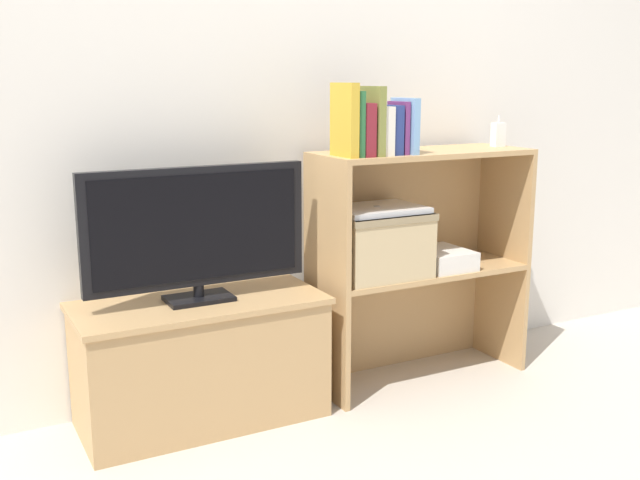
{
  "coord_description": "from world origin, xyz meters",
  "views": [
    {
      "loc": [
        -1.22,
        -2.15,
        1.16
      ],
      "look_at": [
        0.0,
        0.16,
        0.6
      ],
      "focal_mm": 42.0,
      "sensor_mm": 36.0,
      "label": 1
    }
  ],
  "objects_px": {
    "tv": "(197,230)",
    "storage_basket_left": "(376,241)",
    "book_plum": "(398,128)",
    "magazine_stack": "(441,259)",
    "book_forest": "(353,124)",
    "baby_monitor": "(498,134)",
    "book_olive": "(371,121)",
    "book_navy": "(390,130)",
    "book_ivory": "(380,131)",
    "book_skyblue": "(405,126)",
    "book_maroon": "(361,129)",
    "tv_stand": "(201,361)",
    "book_mustard": "(344,120)",
    "laptop": "(377,209)"
  },
  "relations": [
    {
      "from": "book_olive",
      "to": "magazine_stack",
      "type": "height_order",
      "value": "book_olive"
    },
    {
      "from": "book_maroon",
      "to": "laptop",
      "type": "relative_size",
      "value": 0.55
    },
    {
      "from": "baby_monitor",
      "to": "laptop",
      "type": "height_order",
      "value": "baby_monitor"
    },
    {
      "from": "tv_stand",
      "to": "baby_monitor",
      "type": "height_order",
      "value": "baby_monitor"
    },
    {
      "from": "book_forest",
      "to": "magazine_stack",
      "type": "xyz_separation_m",
      "value": [
        0.42,
        0.02,
        -0.53
      ]
    },
    {
      "from": "tv",
      "to": "book_plum",
      "type": "xyz_separation_m",
      "value": [
        0.74,
        -0.08,
        0.32
      ]
    },
    {
      "from": "book_forest",
      "to": "book_plum",
      "type": "distance_m",
      "value": 0.19
    },
    {
      "from": "book_maroon",
      "to": "book_plum",
      "type": "xyz_separation_m",
      "value": [
        0.15,
        0.0,
        0.0
      ]
    },
    {
      "from": "book_maroon",
      "to": "tv_stand",
      "type": "bearing_deg",
      "value": 171.99
    },
    {
      "from": "magazine_stack",
      "to": "laptop",
      "type": "bearing_deg",
      "value": 175.81
    },
    {
      "from": "storage_basket_left",
      "to": "laptop",
      "type": "distance_m",
      "value": 0.12
    },
    {
      "from": "book_forest",
      "to": "book_plum",
      "type": "bearing_deg",
      "value": 0.0
    },
    {
      "from": "book_ivory",
      "to": "magazine_stack",
      "type": "bearing_deg",
      "value": 4.54
    },
    {
      "from": "book_mustard",
      "to": "book_ivory",
      "type": "distance_m",
      "value": 0.15
    },
    {
      "from": "storage_basket_left",
      "to": "book_forest",
      "type": "bearing_deg",
      "value": -160.82
    },
    {
      "from": "tv",
      "to": "book_navy",
      "type": "distance_m",
      "value": 0.77
    },
    {
      "from": "book_ivory",
      "to": "book_skyblue",
      "type": "distance_m",
      "value": 0.11
    },
    {
      "from": "book_mustard",
      "to": "magazine_stack",
      "type": "bearing_deg",
      "value": 3.1
    },
    {
      "from": "book_olive",
      "to": "book_navy",
      "type": "bearing_deg",
      "value": 0.0
    },
    {
      "from": "book_mustard",
      "to": "book_skyblue",
      "type": "relative_size",
      "value": 1.27
    },
    {
      "from": "laptop",
      "to": "book_maroon",
      "type": "bearing_deg",
      "value": -155.04
    },
    {
      "from": "book_forest",
      "to": "book_plum",
      "type": "xyz_separation_m",
      "value": [
        0.19,
        0.0,
        -0.02
      ]
    },
    {
      "from": "tv",
      "to": "storage_basket_left",
      "type": "xyz_separation_m",
      "value": [
        0.68,
        -0.03,
        -0.1
      ]
    },
    {
      "from": "laptop",
      "to": "magazine_stack",
      "type": "bearing_deg",
      "value": -4.19
    },
    {
      "from": "book_forest",
      "to": "book_olive",
      "type": "bearing_deg",
      "value": 0.0
    },
    {
      "from": "book_plum",
      "to": "magazine_stack",
      "type": "bearing_deg",
      "value": 6.08
    },
    {
      "from": "book_forest",
      "to": "book_maroon",
      "type": "height_order",
      "value": "book_forest"
    },
    {
      "from": "tv",
      "to": "baby_monitor",
      "type": "relative_size",
      "value": 6.14
    },
    {
      "from": "book_mustard",
      "to": "storage_basket_left",
      "type": "bearing_deg",
      "value": 15.4
    },
    {
      "from": "book_mustard",
      "to": "magazine_stack",
      "type": "height_order",
      "value": "book_mustard"
    },
    {
      "from": "book_plum",
      "to": "magazine_stack",
      "type": "relative_size",
      "value": 0.79
    },
    {
      "from": "magazine_stack",
      "to": "book_plum",
      "type": "bearing_deg",
      "value": -173.92
    },
    {
      "from": "tv_stand",
      "to": "tv",
      "type": "bearing_deg",
      "value": -90.0
    },
    {
      "from": "tv",
      "to": "laptop",
      "type": "bearing_deg",
      "value": -2.92
    },
    {
      "from": "tv",
      "to": "book_olive",
      "type": "distance_m",
      "value": 0.72
    },
    {
      "from": "book_maroon",
      "to": "storage_basket_left",
      "type": "relative_size",
      "value": 0.52
    },
    {
      "from": "book_forest",
      "to": "book_skyblue",
      "type": "height_order",
      "value": "book_forest"
    },
    {
      "from": "book_maroon",
      "to": "book_olive",
      "type": "relative_size",
      "value": 0.76
    },
    {
      "from": "book_forest",
      "to": "book_navy",
      "type": "distance_m",
      "value": 0.15
    },
    {
      "from": "book_plum",
      "to": "storage_basket_left",
      "type": "relative_size",
      "value": 0.53
    },
    {
      "from": "tv",
      "to": "book_ivory",
      "type": "height_order",
      "value": "book_ivory"
    },
    {
      "from": "tv",
      "to": "book_plum",
      "type": "relative_size",
      "value": 4.09
    },
    {
      "from": "tv",
      "to": "book_maroon",
      "type": "height_order",
      "value": "book_maroon"
    },
    {
      "from": "book_mustard",
      "to": "baby_monitor",
      "type": "distance_m",
      "value": 0.75
    },
    {
      "from": "book_forest",
      "to": "book_olive",
      "type": "xyz_separation_m",
      "value": [
        0.07,
        0.0,
        0.01
      ]
    },
    {
      "from": "book_mustard",
      "to": "laptop",
      "type": "xyz_separation_m",
      "value": [
        0.17,
        0.05,
        -0.33
      ]
    },
    {
      "from": "tv_stand",
      "to": "tv",
      "type": "relative_size",
      "value": 1.11
    },
    {
      "from": "tv",
      "to": "book_mustard",
      "type": "relative_size",
      "value": 3.02
    },
    {
      "from": "book_mustard",
      "to": "book_forest",
      "type": "distance_m",
      "value": 0.04
    },
    {
      "from": "tv",
      "to": "book_mustard",
      "type": "height_order",
      "value": "book_mustard"
    }
  ]
}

